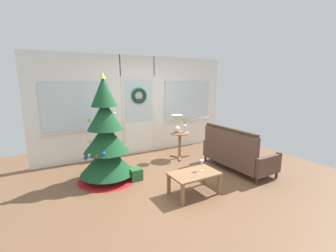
% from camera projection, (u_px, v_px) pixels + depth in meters
% --- Properties ---
extents(ground_plane, '(6.76, 6.76, 0.00)m').
position_uv_depth(ground_plane, '(179.00, 181.00, 4.55)').
color(ground_plane, brown).
extents(back_wall_with_door, '(5.20, 0.19, 2.55)m').
position_uv_depth(back_wall_with_door, '(138.00, 106.00, 6.08)').
color(back_wall_with_door, white).
rests_on(back_wall_with_door, ground).
extents(christmas_tree, '(1.16, 1.16, 2.09)m').
position_uv_depth(christmas_tree, '(106.00, 143.00, 4.47)').
color(christmas_tree, '#4C331E').
rests_on(christmas_tree, ground).
extents(settee_sofa, '(0.76, 1.64, 0.96)m').
position_uv_depth(settee_sofa, '(235.00, 153.00, 5.04)').
color(settee_sofa, '#3D281C').
rests_on(settee_sofa, ground).
extents(side_table, '(0.50, 0.48, 0.66)m').
position_uv_depth(side_table, '(180.00, 140.00, 5.79)').
color(side_table, '#8E6642').
rests_on(side_table, ground).
extents(table_lamp, '(0.28, 0.28, 0.44)m').
position_uv_depth(table_lamp, '(177.00, 121.00, 5.70)').
color(table_lamp, silver).
rests_on(table_lamp, side_table).
extents(flower_vase, '(0.11, 0.10, 0.35)m').
position_uv_depth(flower_vase, '(185.00, 128.00, 5.72)').
color(flower_vase, beige).
rests_on(flower_vase, side_table).
extents(coffee_table, '(0.85, 0.53, 0.39)m').
position_uv_depth(coffee_table, '(194.00, 176.00, 3.97)').
color(coffee_table, '#8E6642').
rests_on(coffee_table, ground).
extents(wine_glass, '(0.08, 0.08, 0.20)m').
position_uv_depth(wine_glass, '(202.00, 163.00, 4.04)').
color(wine_glass, silver).
rests_on(wine_glass, coffee_table).
extents(gift_box, '(0.23, 0.21, 0.23)m').
position_uv_depth(gift_box, '(136.00, 174.00, 4.58)').
color(gift_box, '#266633').
rests_on(gift_box, ground).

